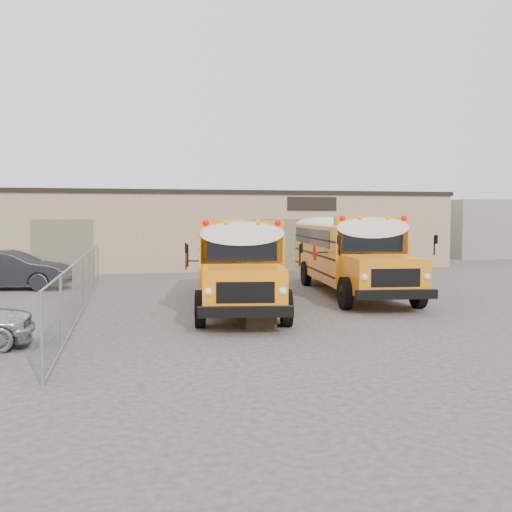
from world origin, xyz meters
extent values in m
plane|color=#383633|center=(0.00, 0.00, 0.00)|extent=(120.00, 120.00, 0.00)
cube|color=tan|center=(0.00, 20.00, 2.25)|extent=(30.00, 10.00, 4.50)
cube|color=black|center=(0.00, 20.00, 4.55)|extent=(30.20, 10.20, 0.25)
cube|color=black|center=(6.00, 14.98, 3.90)|extent=(3.00, 0.08, 0.80)
cube|color=#7D7559|center=(-8.00, 14.98, 1.50)|extent=(3.20, 0.08, 3.00)
cube|color=#7D7559|center=(4.00, 14.98, 1.50)|extent=(3.20, 0.08, 3.00)
cylinder|color=gray|center=(-6.00, -6.00, 0.90)|extent=(0.07, 0.07, 1.80)
cylinder|color=gray|center=(-6.00, -3.00, 0.90)|extent=(0.07, 0.07, 1.80)
cylinder|color=gray|center=(-6.00, 0.00, 0.90)|extent=(0.07, 0.07, 1.80)
cylinder|color=gray|center=(-6.00, 3.00, 0.90)|extent=(0.07, 0.07, 1.80)
cylinder|color=gray|center=(-6.00, 6.00, 0.90)|extent=(0.07, 0.07, 1.80)
cylinder|color=gray|center=(-6.00, 9.00, 0.90)|extent=(0.07, 0.07, 1.80)
cylinder|color=gray|center=(-6.00, 12.00, 0.90)|extent=(0.07, 0.07, 1.80)
cylinder|color=gray|center=(-6.00, 3.00, 1.78)|extent=(0.05, 18.00, 0.05)
cylinder|color=gray|center=(-6.00, 3.00, 0.05)|extent=(0.05, 18.00, 0.05)
cube|color=gray|center=(-6.00, 3.00, 0.90)|extent=(0.02, 18.00, 1.70)
cube|color=gray|center=(24.00, 24.00, 2.20)|extent=(10.00, 8.00, 4.40)
cube|color=orange|center=(0.43, 9.89, 1.60)|extent=(3.73, 8.17, 2.12)
cube|color=orange|center=(-0.33, 4.87, 1.13)|extent=(2.59, 2.59, 1.19)
cube|color=black|center=(-0.16, 6.02, 2.20)|extent=(2.11, 0.38, 0.78)
cube|color=white|center=(0.43, 9.89, 2.82)|extent=(3.75, 8.25, 0.41)
cube|color=orange|center=(-0.12, 6.26, 2.85)|extent=(2.59, 0.89, 0.37)
sphere|color=#E50705|center=(-1.23, 6.18, 2.97)|extent=(0.21, 0.21, 0.21)
sphere|color=#E50705|center=(0.92, 5.86, 2.97)|extent=(0.21, 0.21, 0.21)
sphere|color=orange|center=(-0.64, 6.09, 2.97)|extent=(0.21, 0.21, 0.21)
sphere|color=orange|center=(0.33, 5.95, 2.97)|extent=(0.21, 0.21, 0.21)
cube|color=black|center=(-0.51, 3.66, 0.66)|extent=(2.54, 0.60, 0.29)
cube|color=black|center=(1.02, 13.85, 0.66)|extent=(2.54, 0.58, 0.29)
cube|color=black|center=(0.43, 9.89, 1.52)|extent=(3.75, 8.02, 0.06)
cube|color=black|center=(0.47, 10.20, 2.20)|extent=(3.58, 6.95, 0.64)
cylinder|color=black|center=(-1.53, 5.17, 0.54)|extent=(0.45, 1.11, 1.08)
cylinder|color=black|center=(0.91, 4.80, 0.54)|extent=(0.45, 1.11, 1.08)
cylinder|color=black|center=(-0.56, 11.63, 0.54)|extent=(0.45, 1.11, 1.08)
cylinder|color=black|center=(1.88, 11.26, 0.54)|extent=(0.45, 1.11, 1.08)
cylinder|color=#BF0505|center=(-1.72, 7.49, 1.73)|extent=(0.12, 0.58, 0.58)
cube|color=orange|center=(5.22, 12.55, 1.67)|extent=(3.55, 8.46, 2.22)
cube|color=orange|center=(4.67, 7.28, 1.18)|extent=(2.62, 2.62, 1.24)
cube|color=black|center=(4.79, 8.49, 2.29)|extent=(2.21, 0.30, 0.81)
cube|color=white|center=(5.22, 12.55, 2.94)|extent=(3.56, 8.54, 0.43)
cube|color=orange|center=(4.82, 8.73, 2.97)|extent=(2.69, 0.82, 0.39)
sphere|color=#E50705|center=(3.67, 8.60, 3.10)|extent=(0.22, 0.22, 0.22)
sphere|color=#E50705|center=(5.92, 8.37, 3.10)|extent=(0.22, 0.22, 0.22)
sphere|color=orange|center=(4.29, 8.54, 3.10)|extent=(0.22, 0.22, 0.22)
sphere|color=orange|center=(5.30, 8.43, 3.10)|extent=(0.22, 0.22, 0.22)
cube|color=black|center=(4.53, 6.01, 0.69)|extent=(2.66, 0.51, 0.30)
cube|color=black|center=(5.66, 16.70, 0.69)|extent=(2.66, 0.49, 0.30)
cube|color=black|center=(5.22, 12.55, 1.59)|extent=(3.58, 8.30, 0.06)
cube|color=black|center=(5.26, 12.87, 2.29)|extent=(3.45, 7.17, 0.67)
cylinder|color=black|center=(3.40, 7.53, 0.56)|extent=(0.42, 1.15, 1.12)
cylinder|color=black|center=(5.96, 7.26, 0.56)|extent=(0.42, 1.15, 1.12)
cylinder|color=black|center=(4.12, 14.32, 0.56)|extent=(0.42, 1.15, 1.12)
cylinder|color=black|center=(6.68, 14.05, 0.56)|extent=(0.42, 1.15, 1.12)
cylinder|color=#BF0505|center=(3.10, 9.95, 1.81)|extent=(0.10, 0.61, 0.61)
cube|color=black|center=(-0.86, -1.25, 0.45)|extent=(1.00, 0.92, 0.90)
sphere|color=black|center=(-0.86, -1.25, 0.86)|extent=(0.99, 0.99, 0.99)
imported|color=black|center=(-9.53, 9.29, 0.84)|extent=(5.31, 2.59, 1.68)
camera|label=1|loc=(-4.33, -17.04, 3.17)|focal=40.00mm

